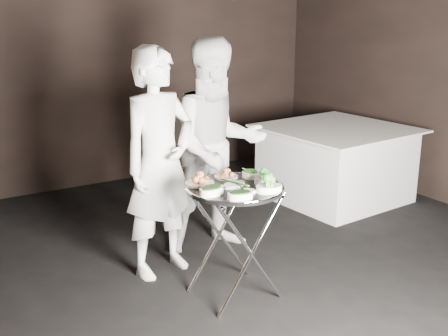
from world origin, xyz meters
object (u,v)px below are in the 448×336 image
serving_tray (235,188)px  dining_table (335,163)px  tray_stand (235,236)px  waiter_left (160,164)px  waiter_right (217,147)px

serving_tray → dining_table: bearing=30.7°
tray_stand → dining_table: tray_stand is taller
tray_stand → waiter_left: 0.83m
waiter_right → waiter_left: bearing=-156.0°
tray_stand → serving_tray: 0.37m
serving_tray → dining_table: size_ratio=0.49×
waiter_left → waiter_right: (0.62, 0.17, 0.02)m
waiter_right → dining_table: waiter_right is taller
waiter_right → dining_table: bearing=23.1°
serving_tray → waiter_left: 0.71m
tray_stand → serving_tray: bearing=0.0°
waiter_right → tray_stand: bearing=-103.9°
dining_table → tray_stand: bearing=-149.3°
dining_table → waiter_left: bearing=-165.6°
waiter_left → waiter_right: bearing=1.3°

